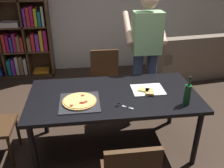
# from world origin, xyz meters

# --- Properties ---
(ground_plane) EXTENTS (12.00, 12.00, 0.00)m
(ground_plane) POSITION_xyz_m (0.00, 0.00, 0.00)
(ground_plane) COLOR #38281E
(dining_table) EXTENTS (1.87, 0.94, 0.75)m
(dining_table) POSITION_xyz_m (0.00, 0.00, 0.68)
(dining_table) COLOR black
(dining_table) RESTS_ON ground_plane
(chair_far_side) EXTENTS (0.42, 0.42, 0.90)m
(chair_far_side) POSITION_xyz_m (0.00, 0.96, 0.51)
(chair_far_side) COLOR #472D19
(chair_far_side) RESTS_ON ground_plane
(couch) EXTENTS (1.79, 1.04, 0.85)m
(couch) POSITION_xyz_m (1.91, 1.99, 0.30)
(couch) COLOR gray
(couch) RESTS_ON ground_plane
(bookshelf) EXTENTS (1.40, 0.35, 1.95)m
(bookshelf) POSITION_xyz_m (-1.61, 2.37, 0.96)
(bookshelf) COLOR #513823
(bookshelf) RESTS_ON ground_plane
(person_serving_pizza) EXTENTS (0.55, 0.54, 1.75)m
(person_serving_pizza) POSITION_xyz_m (0.54, 0.74, 1.00)
(person_serving_pizza) COLOR #38476B
(person_serving_pizza) RESTS_ON ground_plane
(pepperoni_pizza_on_tray) EXTENTS (0.41, 0.41, 0.04)m
(pepperoni_pizza_on_tray) POSITION_xyz_m (-0.38, -0.14, 0.77)
(pepperoni_pizza_on_tray) COLOR #2D2D33
(pepperoni_pizza_on_tray) RESTS_ON dining_table
(pizza_slices_on_towel) EXTENTS (0.36, 0.30, 0.03)m
(pizza_slices_on_towel) POSITION_xyz_m (0.39, 0.02, 0.76)
(pizza_slices_on_towel) COLOR white
(pizza_slices_on_towel) RESTS_ON dining_table
(wine_bottle) EXTENTS (0.07, 0.07, 0.32)m
(wine_bottle) POSITION_xyz_m (0.71, -0.30, 0.87)
(wine_bottle) COLOR #194723
(wine_bottle) RESTS_ON dining_table
(kitchen_scissors) EXTENTS (0.19, 0.15, 0.01)m
(kitchen_scissors) POSITION_xyz_m (0.04, -0.26, 0.76)
(kitchen_scissors) COLOR silver
(kitchen_scissors) RESTS_ON dining_table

